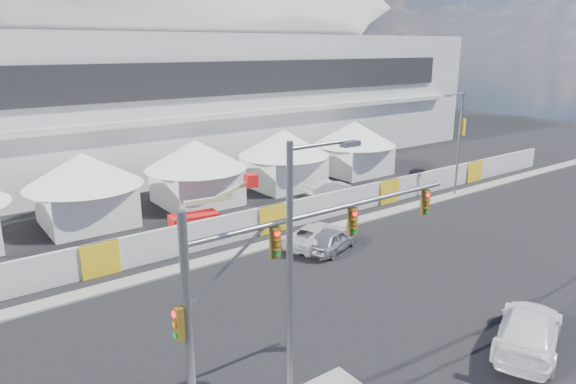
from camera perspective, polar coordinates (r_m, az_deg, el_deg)
ground at (r=23.23m, az=6.74°, el=-17.61°), size 160.00×160.00×0.00m
far_curb at (r=44.53m, az=14.63°, el=-1.23°), size 80.00×1.20×0.12m
stadium at (r=59.80m, az=-14.95°, el=12.19°), size 80.00×24.80×21.98m
tent_row at (r=41.55m, az=-15.75°, el=1.89°), size 53.40×8.40×5.40m
hoarding_fence at (r=36.43m, az=-1.89°, el=-2.98°), size 70.00×0.25×2.00m
scaffold_tower at (r=77.97m, az=13.71°, el=10.48°), size 4.40×4.40×12.00m
sedan_silver at (r=33.35m, az=4.90°, el=-5.29°), size 3.14×4.80×1.52m
pickup_curb at (r=34.12m, az=3.28°, el=-4.79°), size 3.95×5.85×1.49m
pickup_near at (r=25.41m, az=25.18°, el=-13.69°), size 4.66×6.53×1.76m
lot_car_a at (r=45.71m, az=4.53°, el=0.52°), size 1.93×4.33×1.38m
lot_car_b at (r=51.99m, az=14.29°, el=1.93°), size 2.81×4.18×1.32m
traffic_mast at (r=17.07m, az=-3.68°, el=-12.24°), size 11.84×0.80×8.20m
streetlight_median at (r=16.07m, az=0.95°, el=-9.42°), size 2.78×0.28×10.04m
streetlight_curb at (r=46.68m, az=18.40°, el=5.89°), size 2.71×0.61×9.16m
boom_lift at (r=38.13m, az=-9.53°, el=-2.43°), size 6.93×1.96×3.47m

